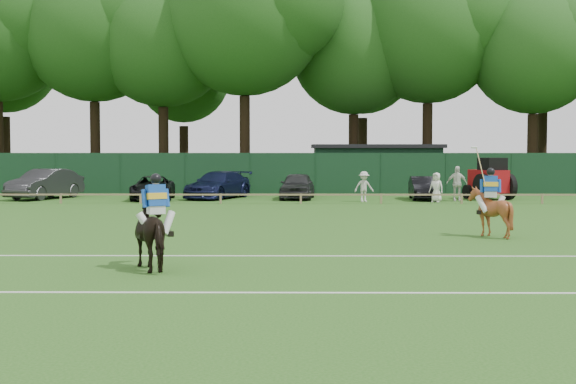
{
  "coord_description": "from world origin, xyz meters",
  "views": [
    {
      "loc": [
        0.71,
        -20.23,
        2.66
      ],
      "look_at": [
        0.5,
        3.0,
        1.4
      ],
      "focal_mm": 48.0,
      "sensor_mm": 36.0,
      "label": 1
    }
  ],
  "objects_px": {
    "spectator_left": "(364,187)",
    "horse_chestnut": "(490,212)",
    "estate_black": "(423,188)",
    "spectator_mid": "(457,184)",
    "sedan_navy": "(218,185)",
    "tractor": "(490,180)",
    "horse_dark": "(156,234)",
    "spectator_right": "(436,187)",
    "suv_black": "(153,188)",
    "utility_shed": "(376,167)",
    "sedan_grey": "(45,184)",
    "hatch_grey": "(297,186)"
  },
  "relations": [
    {
      "from": "spectator_left",
      "to": "horse_chestnut",
      "type": "bearing_deg",
      "value": -93.01
    },
    {
      "from": "estate_black",
      "to": "spectator_mid",
      "type": "relative_size",
      "value": 2.06
    },
    {
      "from": "sedan_navy",
      "to": "tractor",
      "type": "xyz_separation_m",
      "value": [
        14.77,
        -0.74,
        0.32
      ]
    },
    {
      "from": "horse_dark",
      "to": "spectator_right",
      "type": "height_order",
      "value": "horse_dark"
    },
    {
      "from": "spectator_right",
      "to": "horse_chestnut",
      "type": "bearing_deg",
      "value": -60.12
    },
    {
      "from": "estate_black",
      "to": "tractor",
      "type": "xyz_separation_m",
      "value": [
        3.61,
        0.16,
        0.44
      ]
    },
    {
      "from": "spectator_right",
      "to": "suv_black",
      "type": "bearing_deg",
      "value": -152.23
    },
    {
      "from": "suv_black",
      "to": "estate_black",
      "type": "bearing_deg",
      "value": -3.88
    },
    {
      "from": "suv_black",
      "to": "spectator_mid",
      "type": "relative_size",
      "value": 2.49
    },
    {
      "from": "horse_dark",
      "to": "utility_shed",
      "type": "bearing_deg",
      "value": -133.03
    },
    {
      "from": "sedan_grey",
      "to": "spectator_mid",
      "type": "bearing_deg",
      "value": 14.5
    },
    {
      "from": "suv_black",
      "to": "utility_shed",
      "type": "xyz_separation_m",
      "value": [
        12.92,
        9.11,
        0.9
      ]
    },
    {
      "from": "hatch_grey",
      "to": "horse_chestnut",
      "type": "bearing_deg",
      "value": -67.4
    },
    {
      "from": "sedan_grey",
      "to": "spectator_left",
      "type": "distance_m",
      "value": 17.4
    },
    {
      "from": "sedan_grey",
      "to": "suv_black",
      "type": "height_order",
      "value": "sedan_grey"
    },
    {
      "from": "estate_black",
      "to": "spectator_left",
      "type": "distance_m",
      "value": 3.75
    },
    {
      "from": "utility_shed",
      "to": "spectator_right",
      "type": "bearing_deg",
      "value": -79.77
    },
    {
      "from": "sedan_grey",
      "to": "spectator_mid",
      "type": "relative_size",
      "value": 2.71
    },
    {
      "from": "sedan_navy",
      "to": "estate_black",
      "type": "relative_size",
      "value": 1.36
    },
    {
      "from": "estate_black",
      "to": "spectator_mid",
      "type": "bearing_deg",
      "value": -31.82
    },
    {
      "from": "suv_black",
      "to": "estate_black",
      "type": "relative_size",
      "value": 1.21
    },
    {
      "from": "sedan_navy",
      "to": "utility_shed",
      "type": "xyz_separation_m",
      "value": [
        9.53,
        7.9,
        0.79
      ]
    },
    {
      "from": "hatch_grey",
      "to": "utility_shed",
      "type": "xyz_separation_m",
      "value": [
        5.16,
        8.29,
        0.81
      ]
    },
    {
      "from": "horse_dark",
      "to": "spectator_mid",
      "type": "xyz_separation_m",
      "value": [
        11.58,
        23.24,
        0.13
      ]
    },
    {
      "from": "spectator_left",
      "to": "utility_shed",
      "type": "xyz_separation_m",
      "value": [
        1.72,
        10.47,
        0.75
      ]
    },
    {
      "from": "utility_shed",
      "to": "tractor",
      "type": "relative_size",
      "value": 2.71
    },
    {
      "from": "spectator_right",
      "to": "estate_black",
      "type": "bearing_deg",
      "value": 133.52
    },
    {
      "from": "estate_black",
      "to": "tractor",
      "type": "distance_m",
      "value": 3.64
    },
    {
      "from": "sedan_grey",
      "to": "spectator_right",
      "type": "height_order",
      "value": "sedan_grey"
    },
    {
      "from": "spectator_left",
      "to": "utility_shed",
      "type": "height_order",
      "value": "utility_shed"
    },
    {
      "from": "suv_black",
      "to": "tractor",
      "type": "xyz_separation_m",
      "value": [
        18.16,
        0.47,
        0.43
      ]
    },
    {
      "from": "sedan_grey",
      "to": "tractor",
      "type": "distance_m",
      "value": 24.23
    },
    {
      "from": "horse_chestnut",
      "to": "spectator_left",
      "type": "bearing_deg",
      "value": -72.93
    },
    {
      "from": "sedan_navy",
      "to": "spectator_left",
      "type": "bearing_deg",
      "value": 3.51
    },
    {
      "from": "suv_black",
      "to": "hatch_grey",
      "type": "relative_size",
      "value": 1.07
    },
    {
      "from": "hatch_grey",
      "to": "tractor",
      "type": "relative_size",
      "value": 1.37
    },
    {
      "from": "horse_dark",
      "to": "spectator_right",
      "type": "xyz_separation_m",
      "value": [
        10.35,
        22.31,
        -0.02
      ]
    },
    {
      "from": "hatch_grey",
      "to": "estate_black",
      "type": "relative_size",
      "value": 1.12
    },
    {
      "from": "estate_black",
      "to": "horse_dark",
      "type": "bearing_deg",
      "value": -108.85
    },
    {
      "from": "horse_chestnut",
      "to": "tractor",
      "type": "bearing_deg",
      "value": -95.61
    },
    {
      "from": "sedan_navy",
      "to": "spectator_mid",
      "type": "relative_size",
      "value": 2.8
    },
    {
      "from": "horse_chestnut",
      "to": "sedan_grey",
      "type": "distance_m",
      "value": 26.91
    },
    {
      "from": "horse_chestnut",
      "to": "spectator_left",
      "type": "height_order",
      "value": "spectator_left"
    },
    {
      "from": "horse_chestnut",
      "to": "sedan_navy",
      "type": "xyz_separation_m",
      "value": [
        -10.24,
        18.74,
        -0.02
      ]
    },
    {
      "from": "suv_black",
      "to": "spectator_left",
      "type": "relative_size",
      "value": 2.92
    },
    {
      "from": "horse_dark",
      "to": "sedan_grey",
      "type": "distance_m",
      "value": 27.01
    },
    {
      "from": "spectator_left",
      "to": "utility_shed",
      "type": "bearing_deg",
      "value": 69.09
    },
    {
      "from": "horse_chestnut",
      "to": "suv_black",
      "type": "distance_m",
      "value": 22.2
    },
    {
      "from": "hatch_grey",
      "to": "utility_shed",
      "type": "distance_m",
      "value": 9.8
    },
    {
      "from": "spectator_right",
      "to": "utility_shed",
      "type": "height_order",
      "value": "utility_shed"
    }
  ]
}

